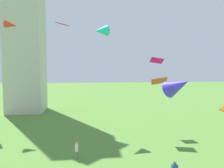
{
  "coord_description": "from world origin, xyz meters",
  "views": [
    {
      "loc": [
        -3.37,
        0.18,
        8.09
      ],
      "look_at": [
        -1.35,
        18.09,
        6.76
      ],
      "focal_mm": 34.25,
      "sensor_mm": 36.0,
      "label": 1
    }
  ],
  "objects_px": {
    "person_1": "(77,150)",
    "kite_flying_7": "(159,81)",
    "kite_flying_8": "(62,24)",
    "kite_flying_9": "(101,31)",
    "kite_flying_1": "(178,86)",
    "kite_flying_3": "(157,60)",
    "kite_flying_6": "(11,25)"
  },
  "relations": [
    {
      "from": "person_1",
      "to": "kite_flying_7",
      "type": "distance_m",
      "value": 11.42
    },
    {
      "from": "kite_flying_8",
      "to": "kite_flying_9",
      "type": "xyz_separation_m",
      "value": [
        4.64,
        -1.61,
        -1.0
      ]
    },
    {
      "from": "kite_flying_1",
      "to": "kite_flying_7",
      "type": "bearing_deg",
      "value": 48.96
    },
    {
      "from": "kite_flying_7",
      "to": "kite_flying_9",
      "type": "distance_m",
      "value": 8.91
    },
    {
      "from": "person_1",
      "to": "kite_flying_3",
      "type": "height_order",
      "value": "kite_flying_3"
    },
    {
      "from": "kite_flying_9",
      "to": "kite_flying_6",
      "type": "bearing_deg",
      "value": -134.25
    },
    {
      "from": "kite_flying_1",
      "to": "kite_flying_7",
      "type": "distance_m",
      "value": 8.32
    },
    {
      "from": "kite_flying_7",
      "to": "kite_flying_9",
      "type": "xyz_separation_m",
      "value": [
        -6.28,
        2.53,
        5.79
      ]
    },
    {
      "from": "kite_flying_6",
      "to": "kite_flying_7",
      "type": "xyz_separation_m",
      "value": [
        17.06,
        -4.63,
        -6.66
      ]
    },
    {
      "from": "person_1",
      "to": "kite_flying_3",
      "type": "xyz_separation_m",
      "value": [
        9.63,
        7.42,
        8.18
      ]
    },
    {
      "from": "person_1",
      "to": "kite_flying_6",
      "type": "xyz_separation_m",
      "value": [
        -8.17,
        8.81,
        12.47
      ]
    },
    {
      "from": "kite_flying_1",
      "to": "kite_flying_6",
      "type": "height_order",
      "value": "kite_flying_6"
    },
    {
      "from": "kite_flying_6",
      "to": "kite_flying_8",
      "type": "xyz_separation_m",
      "value": [
        6.14,
        -0.49,
        0.12
      ]
    },
    {
      "from": "kite_flying_6",
      "to": "kite_flying_8",
      "type": "relative_size",
      "value": 1.04
    },
    {
      "from": "kite_flying_3",
      "to": "kite_flying_7",
      "type": "bearing_deg",
      "value": -97.61
    },
    {
      "from": "person_1",
      "to": "kite_flying_8",
      "type": "height_order",
      "value": "kite_flying_8"
    },
    {
      "from": "kite_flying_1",
      "to": "kite_flying_8",
      "type": "height_order",
      "value": "kite_flying_8"
    },
    {
      "from": "person_1",
      "to": "kite_flying_8",
      "type": "relative_size",
      "value": 1.0
    },
    {
      "from": "kite_flying_6",
      "to": "kite_flying_7",
      "type": "height_order",
      "value": "kite_flying_6"
    },
    {
      "from": "kite_flying_7",
      "to": "kite_flying_8",
      "type": "bearing_deg",
      "value": -8.88
    },
    {
      "from": "person_1",
      "to": "kite_flying_3",
      "type": "distance_m",
      "value": 14.65
    },
    {
      "from": "person_1",
      "to": "kite_flying_1",
      "type": "height_order",
      "value": "kite_flying_1"
    },
    {
      "from": "kite_flying_6",
      "to": "kite_flying_9",
      "type": "xyz_separation_m",
      "value": [
        10.78,
        -2.1,
        -0.87
      ]
    },
    {
      "from": "kite_flying_3",
      "to": "kite_flying_9",
      "type": "xyz_separation_m",
      "value": [
        -7.02,
        -0.7,
        3.42
      ]
    },
    {
      "from": "person_1",
      "to": "kite_flying_1",
      "type": "bearing_deg",
      "value": -115.16
    },
    {
      "from": "kite_flying_1",
      "to": "kite_flying_7",
      "type": "relative_size",
      "value": 1.3
    },
    {
      "from": "kite_flying_7",
      "to": "kite_flying_8",
      "type": "relative_size",
      "value": 1.26
    },
    {
      "from": "kite_flying_1",
      "to": "kite_flying_3",
      "type": "height_order",
      "value": "kite_flying_3"
    },
    {
      "from": "kite_flying_8",
      "to": "kite_flying_1",
      "type": "bearing_deg",
      "value": 129.31
    },
    {
      "from": "kite_flying_3",
      "to": "kite_flying_8",
      "type": "distance_m",
      "value": 12.5
    },
    {
      "from": "kite_flying_1",
      "to": "kite_flying_9",
      "type": "relative_size",
      "value": 1.14
    },
    {
      "from": "kite_flying_8",
      "to": "person_1",
      "type": "bearing_deg",
      "value": 105.34
    }
  ]
}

